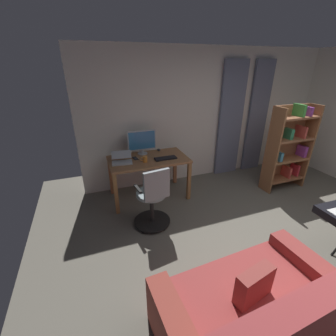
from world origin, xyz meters
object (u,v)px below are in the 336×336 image
object	(u,v)px
computer_keyboard	(166,158)
computer_mouse	(159,150)
cell_phone_face_up	(135,158)
mug_coffee	(145,159)
office_chair	(153,200)
desk	(148,163)
bookshelf	(288,147)
computer_monitor	(142,141)
couch	(254,312)
laptop	(122,160)

from	to	relation	value
computer_keyboard	computer_mouse	distance (m)	0.43
cell_phone_face_up	mug_coffee	xyz separation A→B (m)	(-0.12, 0.20, 0.05)
mug_coffee	office_chair	bearing A→B (deg)	83.69
computer_keyboard	mug_coffee	size ratio (longest dim) A/B	3.08
desk	computer_keyboard	xyz separation A→B (m)	(-0.28, 0.13, 0.11)
bookshelf	computer_keyboard	bearing A→B (deg)	-9.63
mug_coffee	bookshelf	xyz separation A→B (m)	(-2.69, 0.39, 0.01)
computer_monitor	mug_coffee	xyz separation A→B (m)	(0.06, 0.39, -0.19)
couch	desk	bearing A→B (deg)	91.44
computer_keyboard	couch	world-z (taller)	couch
office_chair	computer_keyboard	bearing A→B (deg)	50.03
mug_coffee	computer_mouse	bearing A→B (deg)	-131.48
laptop	cell_phone_face_up	bearing A→B (deg)	-153.56
cell_phone_face_up	bookshelf	size ratio (longest dim) A/B	0.09
office_chair	computer_keyboard	distance (m)	0.91
laptop	cell_phone_face_up	size ratio (longest dim) A/B	2.49
computer_keyboard	cell_phone_face_up	size ratio (longest dim) A/B	2.64
computer_monitor	computer_mouse	xyz separation A→B (m)	(-0.33, -0.04, -0.22)
office_chair	computer_keyboard	size ratio (longest dim) A/B	2.59
desk	mug_coffee	world-z (taller)	mug_coffee
computer_mouse	computer_monitor	bearing A→B (deg)	7.46
office_chair	cell_phone_face_up	xyz separation A→B (m)	(0.04, -0.92, 0.30)
computer_keyboard	mug_coffee	world-z (taller)	mug_coffee
desk	mug_coffee	xyz separation A→B (m)	(0.10, 0.14, 0.15)
computer_monitor	office_chair	bearing A→B (deg)	82.87
computer_keyboard	bookshelf	bearing A→B (deg)	170.37
desk	office_chair	xyz separation A→B (m)	(0.17, 0.85, -0.20)
office_chair	laptop	distance (m)	0.94
computer_monitor	computer_mouse	world-z (taller)	computer_monitor
couch	cell_phone_face_up	bearing A→B (deg)	95.81
desk	laptop	distance (m)	0.48
computer_monitor	laptop	bearing A→B (deg)	33.48
office_chair	desk	bearing A→B (deg)	70.45
office_chair	couch	xyz separation A→B (m)	(-0.38, 1.77, -0.18)
computer_monitor	computer_mouse	bearing A→B (deg)	-172.54
office_chair	bookshelf	distance (m)	2.81
computer_mouse	couch	distance (m)	2.97
computer_keyboard	computer_mouse	xyz separation A→B (m)	(-0.01, -0.43, 0.01)
desk	laptop	size ratio (longest dim) A/B	3.80
desk	couch	size ratio (longest dim) A/B	0.80
computer_monitor	bookshelf	world-z (taller)	bookshelf
desk	cell_phone_face_up	distance (m)	0.25
computer_monitor	laptop	size ratio (longest dim) A/B	1.44
computer_mouse	desk	bearing A→B (deg)	46.03
cell_phone_face_up	mug_coffee	world-z (taller)	mug_coffee
computer_keyboard	cell_phone_face_up	bearing A→B (deg)	-21.57
computer_monitor	computer_keyboard	distance (m)	0.55
computer_monitor	mug_coffee	distance (m)	0.44
laptop	cell_phone_face_up	distance (m)	0.26
computer_mouse	cell_phone_face_up	xyz separation A→B (m)	(0.50, 0.24, -0.01)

